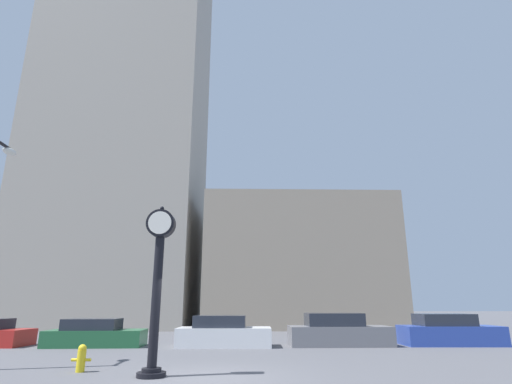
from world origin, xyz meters
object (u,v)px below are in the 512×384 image
car_green (95,335)px  car_grey (338,332)px  car_white (223,333)px  fire_hydrant_near (81,358)px  street_clock (158,277)px  car_blue (449,332)px

car_green → car_grey: size_ratio=0.93×
car_white → fire_hydrant_near: (-3.60, -6.82, -0.19)m
car_grey → fire_hydrant_near: (-8.82, -7.04, -0.23)m
street_clock → car_grey: bearing=49.7°
car_grey → fire_hydrant_near: car_grey is taller
street_clock → car_white: size_ratio=1.09×
street_clock → car_white: bearing=79.3°
fire_hydrant_near → car_white: bearing=62.2°
car_green → car_white: bearing=-3.9°
car_white → fire_hydrant_near: car_white is taller
car_white → street_clock: bearing=-99.5°
street_clock → car_white: (1.44, 7.64, -1.97)m
car_grey → fire_hydrant_near: bearing=-142.2°
fire_hydrant_near → car_green: bearing=107.1°
car_white → fire_hydrant_near: bearing=-116.6°
car_green → fire_hydrant_near: 7.31m
car_green → car_blue: bearing=-1.6°
street_clock → car_grey: size_ratio=0.99×
car_blue → fire_hydrant_near: car_blue is taller
car_white → car_blue: car_blue is taller
street_clock → car_grey: street_clock is taller
car_white → car_grey: (5.22, 0.22, 0.04)m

